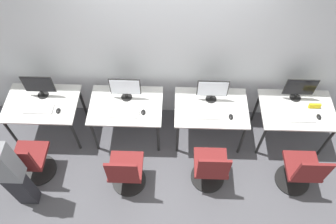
# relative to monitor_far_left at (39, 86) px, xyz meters

# --- Properties ---
(ground_plane) EXTENTS (20.00, 20.00, 0.00)m
(ground_plane) POSITION_rel_monitor_far_left_xyz_m (1.79, -0.49, -0.92)
(ground_plane) COLOR #4C4C51
(wall_back) EXTENTS (12.00, 0.05, 2.80)m
(wall_back) POSITION_rel_monitor_far_left_xyz_m (1.79, 0.33, 0.48)
(wall_back) COLOR silver
(wall_back) RESTS_ON ground_plane
(desk_far_left) EXTENTS (1.02, 0.70, 0.72)m
(desk_far_left) POSITION_rel_monitor_far_left_xyz_m (0.00, -0.14, -0.29)
(desk_far_left) COLOR silver
(desk_far_left) RESTS_ON ground_plane
(monitor_far_left) EXTENTS (0.43, 0.15, 0.38)m
(monitor_far_left) POSITION_rel_monitor_far_left_xyz_m (0.00, 0.00, 0.00)
(monitor_far_left) COLOR black
(monitor_far_left) RESTS_ON desk_far_left
(keyboard_far_left) EXTENTS (0.40, 0.15, 0.02)m
(keyboard_far_left) POSITION_rel_monitor_far_left_xyz_m (-0.00, -0.26, -0.20)
(keyboard_far_left) COLOR silver
(keyboard_far_left) RESTS_ON desk_far_left
(mouse_far_left) EXTENTS (0.06, 0.09, 0.03)m
(mouse_far_left) POSITION_rel_monitor_far_left_xyz_m (0.28, -0.28, -0.19)
(mouse_far_left) COLOR black
(mouse_far_left) RESTS_ON desk_far_left
(office_chair_far_left) EXTENTS (0.48, 0.48, 0.92)m
(office_chair_far_left) POSITION_rel_monitor_far_left_xyz_m (-0.06, -0.89, -0.54)
(office_chair_far_left) COLOR black
(office_chair_far_left) RESTS_ON ground_plane
(person_far_left) EXTENTS (0.36, 0.21, 1.61)m
(person_far_left) POSITION_rel_monitor_far_left_xyz_m (-0.07, -1.26, -0.05)
(person_far_left) COLOR #232328
(person_far_left) RESTS_ON ground_plane
(desk_left) EXTENTS (1.02, 0.70, 0.72)m
(desk_left) POSITION_rel_monitor_far_left_xyz_m (1.19, -0.14, -0.29)
(desk_left) COLOR silver
(desk_left) RESTS_ON ground_plane
(monitor_left) EXTENTS (0.43, 0.15, 0.38)m
(monitor_left) POSITION_rel_monitor_far_left_xyz_m (1.19, -0.01, 0.00)
(monitor_left) COLOR black
(monitor_left) RESTS_ON desk_left
(keyboard_left) EXTENTS (0.40, 0.15, 0.02)m
(keyboard_left) POSITION_rel_monitor_far_left_xyz_m (1.19, -0.29, -0.20)
(keyboard_left) COLOR silver
(keyboard_left) RESTS_ON desk_left
(mouse_left) EXTENTS (0.06, 0.09, 0.03)m
(mouse_left) POSITION_rel_monitor_far_left_xyz_m (1.45, -0.27, -0.19)
(mouse_left) COLOR black
(mouse_left) RESTS_ON desk_left
(office_chair_left) EXTENTS (0.48, 0.48, 0.92)m
(office_chair_left) POSITION_rel_monitor_far_left_xyz_m (1.25, -1.01, -0.54)
(office_chair_left) COLOR black
(office_chair_left) RESTS_ON ground_plane
(desk_right) EXTENTS (1.02, 0.70, 0.72)m
(desk_right) POSITION_rel_monitor_far_left_xyz_m (2.39, -0.14, -0.29)
(desk_right) COLOR silver
(desk_right) RESTS_ON ground_plane
(monitor_right) EXTENTS (0.43, 0.15, 0.38)m
(monitor_right) POSITION_rel_monitor_far_left_xyz_m (2.39, -0.00, 0.00)
(monitor_right) COLOR black
(monitor_right) RESTS_ON desk_right
(keyboard_right) EXTENTS (0.40, 0.15, 0.02)m
(keyboard_right) POSITION_rel_monitor_far_left_xyz_m (2.39, -0.28, -0.20)
(keyboard_right) COLOR silver
(keyboard_right) RESTS_ON desk_right
(mouse_right) EXTENTS (0.06, 0.09, 0.03)m
(mouse_right) POSITION_rel_monitor_far_left_xyz_m (2.64, -0.31, -0.19)
(mouse_right) COLOR black
(mouse_right) RESTS_ON desk_right
(office_chair_right) EXTENTS (0.48, 0.48, 0.92)m
(office_chair_right) POSITION_rel_monitor_far_left_xyz_m (2.37, -0.92, -0.54)
(office_chair_right) COLOR black
(office_chair_right) RESTS_ON ground_plane
(desk_far_right) EXTENTS (1.02, 0.70, 0.72)m
(desk_far_right) POSITION_rel_monitor_far_left_xyz_m (3.58, -0.14, -0.29)
(desk_far_right) COLOR silver
(desk_far_right) RESTS_ON ground_plane
(monitor_far_right) EXTENTS (0.43, 0.15, 0.38)m
(monitor_far_right) POSITION_rel_monitor_far_left_xyz_m (3.58, 0.06, 0.00)
(monitor_far_right) COLOR black
(monitor_far_right) RESTS_ON desk_far_right
(keyboard_far_right) EXTENTS (0.40, 0.15, 0.02)m
(keyboard_far_right) POSITION_rel_monitor_far_left_xyz_m (3.58, -0.29, -0.20)
(keyboard_far_right) COLOR silver
(keyboard_far_right) RESTS_ON desk_far_right
(mouse_far_right) EXTENTS (0.06, 0.09, 0.03)m
(mouse_far_right) POSITION_rel_monitor_far_left_xyz_m (3.83, -0.27, -0.19)
(mouse_far_right) COLOR black
(mouse_far_right) RESTS_ON desk_far_right
(office_chair_far_right) EXTENTS (0.48, 0.48, 0.92)m
(office_chair_far_right) POSITION_rel_monitor_far_left_xyz_m (3.57, -0.93, -0.54)
(office_chair_far_right) COLOR black
(office_chair_far_right) RESTS_ON ground_plane
(placard_far_right) EXTENTS (0.16, 0.03, 0.08)m
(placard_far_right) POSITION_rel_monitor_far_left_xyz_m (3.80, -0.11, -0.17)
(placard_far_right) COLOR yellow
(placard_far_right) RESTS_ON desk_far_right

